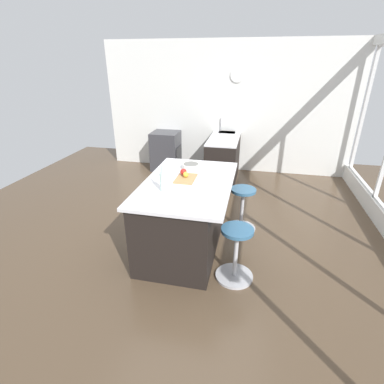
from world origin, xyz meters
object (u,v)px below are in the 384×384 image
Objects in this scene: cutting_board at (186,178)px; apple_red at (183,172)px; apple_yellow at (186,175)px; stool_middle at (236,255)px; oven_range at (166,151)px; fruit_bowl at (191,166)px; stool_by_window at (242,211)px; kitchen_island at (185,213)px; water_bottle at (163,181)px.

cutting_board is 0.12m from apple_red.
stool_middle is at bearing 48.88° from apple_yellow.
apple_yellow is at bearing 22.36° from oven_range.
apple_yellow is at bearing 2.62° from fruit_bowl.
stool_by_window is at bearing 121.93° from apple_yellow.
stool_middle is (0.55, 0.73, -0.16)m from kitchen_island.
cutting_board is (-0.07, -0.00, 0.47)m from kitchen_island.
oven_range is at bearing -163.09° from water_bottle.
cutting_board reaches higher than oven_range.
water_bottle is at bearing -21.96° from apple_yellow.
cutting_board is 0.41m from fruit_bowl.
stool_middle is at bearing 36.24° from fruit_bowl.
apple_yellow is at bearing 158.04° from water_bottle.
apple_red reaches higher than stool_middle.
apple_yellow is at bearing -131.12° from stool_middle.
stool_middle is (3.45, 1.89, -0.12)m from oven_range.
kitchen_island is 4.86× the size of cutting_board.
oven_range is 11.95× the size of apple_yellow.
stool_middle is 1.26m from apple_red.
stool_by_window and stool_middle have the same top height.
apple_yellow reaches higher than cutting_board.
stool_middle is (1.10, 0.00, 0.00)m from stool_by_window.
oven_range reaches higher than stool_by_window.
water_bottle reaches higher than stool_by_window.
kitchen_island is 2.64× the size of stool_by_window.
fruit_bowl is (-0.40, -0.02, 0.03)m from cutting_board.
kitchen_island is at bearing -127.04° from stool_middle.
cutting_board is at bearing 156.34° from water_bottle.
fruit_bowl reaches higher than stool_middle.
apple_red is 0.09m from apple_yellow.
water_bottle is at bearing -23.66° from cutting_board.
kitchen_island is 24.21× the size of apple_yellow.
water_bottle is (0.50, -0.12, 0.06)m from apple_red.
apple_red is at bearing 22.04° from oven_range.
oven_range is 0.49× the size of kitchen_island.
kitchen_island is 0.93m from stool_middle.
stool_middle is 2.12× the size of water_bottle.
water_bottle reaches higher than fruit_bowl.
fruit_bowl is at bearing -176.63° from cutting_board.
stool_middle is at bearing 47.67° from apple_red.
fruit_bowl is at bearing -143.76° from stool_middle.
stool_by_window is 1.10m from apple_yellow.
kitchen_island is 6.82× the size of fruit_bowl.
apple_yellow is 0.28× the size of fruit_bowl.
oven_range is at bearing -141.20° from stool_by_window.
apple_red is (-0.09, -0.05, 0.05)m from cutting_board.
fruit_bowl is at bearing -177.12° from kitchen_island.
oven_range is 2.40× the size of cutting_board.
apple_red is at bearing 165.94° from water_bottle.
kitchen_island is 0.55m from apple_red.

